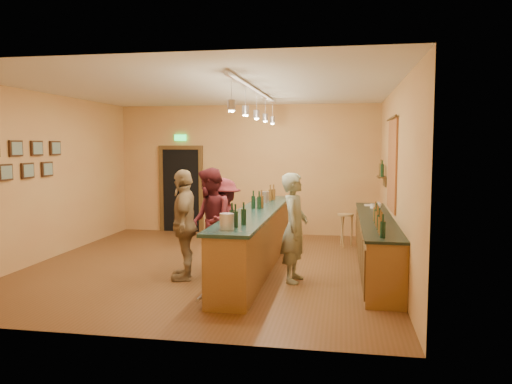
% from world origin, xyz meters
% --- Properties ---
extents(floor, '(7.00, 7.00, 0.00)m').
position_xyz_m(floor, '(0.00, 0.00, 0.00)').
color(floor, brown).
rests_on(floor, ground).
extents(ceiling, '(6.50, 7.00, 0.02)m').
position_xyz_m(ceiling, '(0.00, 0.00, 3.20)').
color(ceiling, silver).
rests_on(ceiling, wall_back).
extents(wall_back, '(6.50, 0.02, 3.20)m').
position_xyz_m(wall_back, '(0.00, 3.50, 1.60)').
color(wall_back, '#C48249').
rests_on(wall_back, floor).
extents(wall_front, '(6.50, 0.02, 3.20)m').
position_xyz_m(wall_front, '(0.00, -3.50, 1.60)').
color(wall_front, '#C48249').
rests_on(wall_front, floor).
extents(wall_left, '(0.02, 7.00, 3.20)m').
position_xyz_m(wall_left, '(-3.25, 0.00, 1.60)').
color(wall_left, '#C48249').
rests_on(wall_left, floor).
extents(wall_right, '(0.02, 7.00, 3.20)m').
position_xyz_m(wall_right, '(3.25, 0.00, 1.60)').
color(wall_right, '#C48249').
rests_on(wall_right, floor).
extents(doorway, '(1.15, 0.09, 2.48)m').
position_xyz_m(doorway, '(-1.70, 3.47, 1.13)').
color(doorway, black).
rests_on(doorway, wall_back).
extents(tapestry, '(0.03, 1.40, 1.60)m').
position_xyz_m(tapestry, '(3.23, 0.40, 1.85)').
color(tapestry, maroon).
rests_on(tapestry, wall_right).
extents(bottle_shelf, '(0.17, 0.55, 0.54)m').
position_xyz_m(bottle_shelf, '(3.17, 1.90, 1.67)').
color(bottle_shelf, '#4C2E16').
rests_on(bottle_shelf, wall_right).
extents(picture_grid, '(0.06, 2.20, 0.70)m').
position_xyz_m(picture_grid, '(-3.21, -0.75, 1.95)').
color(picture_grid, '#382111').
rests_on(picture_grid, wall_left).
extents(back_counter, '(0.60, 4.55, 1.27)m').
position_xyz_m(back_counter, '(2.97, 0.18, 0.49)').
color(back_counter, brown).
rests_on(back_counter, floor).
extents(tasting_bar, '(0.73, 5.10, 1.38)m').
position_xyz_m(tasting_bar, '(0.86, -0.00, 0.61)').
color(tasting_bar, brown).
rests_on(tasting_bar, floor).
extents(pendant_track, '(0.11, 4.60, 0.50)m').
position_xyz_m(pendant_track, '(0.86, -0.00, 2.98)').
color(pendant_track, silver).
rests_on(pendant_track, ceiling).
extents(bartender, '(0.49, 0.68, 1.76)m').
position_xyz_m(bartender, '(1.62, -0.79, 0.88)').
color(bartender, gray).
rests_on(bartender, floor).
extents(customer_a, '(0.98, 1.09, 1.83)m').
position_xyz_m(customer_a, '(0.17, -0.64, 0.92)').
color(customer_a, '#59191E').
rests_on(customer_a, floor).
extents(customer_b, '(0.67, 1.14, 1.82)m').
position_xyz_m(customer_b, '(-0.18, -0.95, 0.91)').
color(customer_b, '#997A51').
rests_on(customer_b, floor).
extents(customer_c, '(0.81, 1.16, 1.63)m').
position_xyz_m(customer_c, '(0.31, -0.24, 0.82)').
color(customer_c, '#59191E').
rests_on(customer_c, floor).
extents(bar_stool, '(0.35, 0.35, 0.72)m').
position_xyz_m(bar_stool, '(2.44, 2.20, 0.58)').
color(bar_stool, '#A27949').
rests_on(bar_stool, floor).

